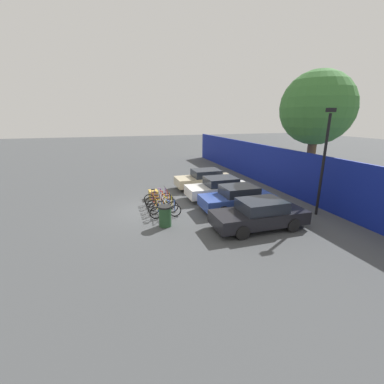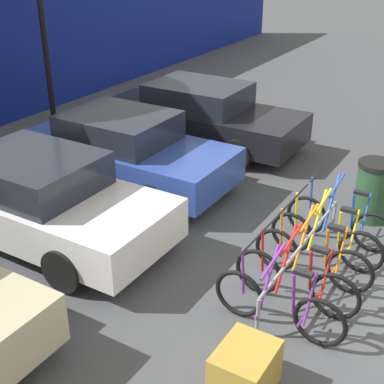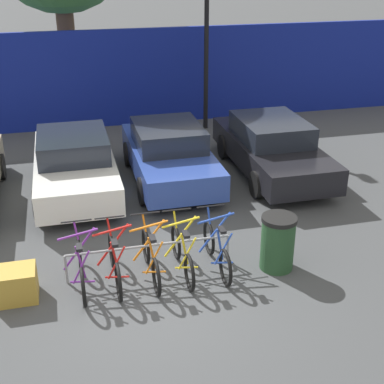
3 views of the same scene
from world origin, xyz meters
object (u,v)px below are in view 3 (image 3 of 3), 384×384
(bike_rack, at_px, (149,249))
(lamp_post, at_px, (207,27))
(bicycle_blue, at_px, (217,250))
(trash_bin, at_px, (278,242))
(cargo_crate, at_px, (15,284))
(bicycle_purple, at_px, (81,267))
(bicycle_red, at_px, (115,263))
(bicycle_yellow, at_px, (182,254))
(car_white, at_px, (75,164))
(car_blue, at_px, (169,153))
(car_black, at_px, (271,147))
(bicycle_orange, at_px, (151,258))

(bike_rack, distance_m, lamp_post, 8.85)
(bicycle_blue, xyz_separation_m, trash_bin, (1.06, -0.24, 0.14))
(bicycle_blue, bearing_deg, cargo_crate, -177.81)
(trash_bin, bearing_deg, bike_rack, 170.12)
(bicycle_purple, relative_size, bicycle_blue, 1.00)
(bicycle_red, height_order, cargo_crate, bicycle_red)
(bicycle_yellow, distance_m, car_white, 4.38)
(bicycle_yellow, height_order, trash_bin, bicycle_yellow)
(car_blue, xyz_separation_m, car_black, (2.61, -0.17, 0.00))
(bicycle_blue, bearing_deg, bicycle_purple, -179.34)
(bicycle_blue, bearing_deg, bicycle_orange, -179.34)
(bike_rack, height_order, trash_bin, trash_bin)
(bicycle_orange, bearing_deg, bicycle_yellow, 0.33)
(bicycle_orange, height_order, bicycle_blue, same)
(bicycle_orange, bearing_deg, car_black, 46.72)
(bicycle_red, relative_size, bicycle_blue, 1.00)
(bicycle_purple, relative_size, cargo_crate, 2.44)
(lamp_post, bearing_deg, car_black, -80.88)
(bike_rack, relative_size, car_white, 0.69)
(bicycle_orange, height_order, cargo_crate, bicycle_orange)
(bike_rack, bearing_deg, cargo_crate, -173.94)
(bicycle_yellow, height_order, cargo_crate, bicycle_yellow)
(car_white, distance_m, lamp_post, 6.29)
(bike_rack, xyz_separation_m, car_black, (3.81, 3.85, 0.22))
(car_black, relative_size, cargo_crate, 6.45)
(car_white, height_order, trash_bin, car_white)
(car_blue, relative_size, cargo_crate, 5.97)
(bicycle_orange, bearing_deg, bicycle_blue, 0.33)
(bicycle_blue, bearing_deg, bicycle_red, -179.34)
(lamp_post, bearing_deg, bike_rack, -112.03)
(bicycle_red, height_order, bicycle_blue, same)
(bicycle_orange, xyz_separation_m, bicycle_yellow, (0.56, 0.00, 0.00))
(car_white, bearing_deg, car_black, -0.52)
(car_white, distance_m, cargo_crate, 4.32)
(bicycle_purple, relative_size, trash_bin, 1.66)
(bicycle_purple, bearing_deg, bicycle_blue, -2.62)
(bicycle_purple, bearing_deg, car_white, 85.84)
(bike_rack, relative_size, bicycle_purple, 1.72)
(bike_rack, xyz_separation_m, bicycle_red, (-0.63, -0.15, -0.10))
(car_white, bearing_deg, trash_bin, -52.01)
(bicycle_orange, bearing_deg, cargo_crate, -177.32)
(car_white, bearing_deg, bike_rack, -74.35)
(bike_rack, distance_m, car_blue, 4.20)
(car_blue, bearing_deg, car_white, -176.83)
(bicycle_red, relative_size, trash_bin, 1.66)
(bicycle_purple, xyz_separation_m, car_blue, (2.40, 4.17, 0.31))
(bicycle_yellow, height_order, lamp_post, lamp_post)
(bike_rack, distance_m, trash_bin, 2.29)
(bicycle_orange, height_order, car_white, car_white)
(car_blue, bearing_deg, bicycle_yellow, -98.63)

